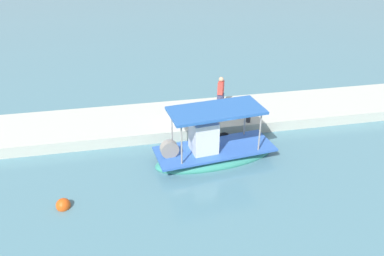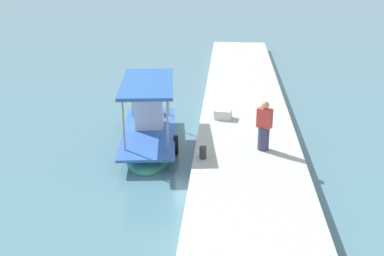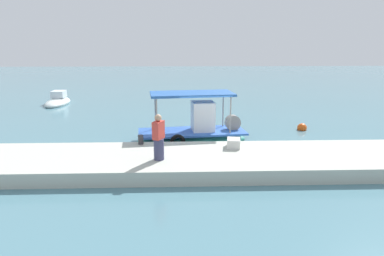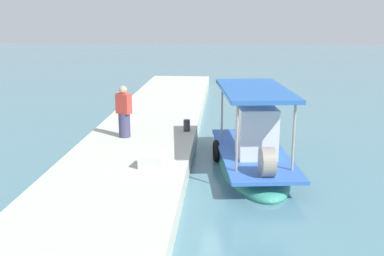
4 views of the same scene
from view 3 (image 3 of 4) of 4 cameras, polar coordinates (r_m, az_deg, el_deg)
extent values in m
plane|color=slate|center=(17.24, 2.26, -2.53)|extent=(120.00, 120.00, 0.00)
cube|color=#B8BCAD|center=(13.82, 3.35, -5.59)|extent=(36.00, 3.78, 0.56)
ellipsoid|color=teal|center=(17.46, -0.03, -2.09)|extent=(5.86, 2.65, 0.83)
cube|color=#3260B6|center=(17.33, -0.03, -0.62)|extent=(5.64, 2.62, 0.10)
cube|color=silver|center=(17.25, 1.84, 1.85)|extent=(1.22, 1.22, 1.59)
cylinder|color=gray|center=(18.21, 5.28, 3.03)|extent=(0.07, 0.07, 1.95)
cylinder|color=gray|center=(16.76, 6.52, 2.03)|extent=(0.07, 0.07, 1.95)
cylinder|color=gray|center=(17.70, -6.22, 2.68)|extent=(0.07, 0.07, 1.95)
cylinder|color=gray|center=(16.21, -5.98, 1.63)|extent=(0.07, 0.07, 1.95)
cube|color=#285CA9|center=(16.94, -0.03, 5.81)|extent=(4.32, 2.39, 0.12)
torus|color=black|center=(16.28, -2.44, -2.34)|extent=(0.76, 0.26, 0.74)
cylinder|color=gray|center=(17.68, 6.90, 0.91)|extent=(0.83, 0.44, 0.80)
cylinder|color=#3C3D5E|center=(13.07, -5.63, -3.58)|extent=(0.53, 0.53, 0.83)
cube|color=#D44137|center=(12.86, -5.71, -0.35)|extent=(0.48, 0.58, 0.69)
sphere|color=tan|center=(12.75, -5.76, 1.73)|extent=(0.27, 0.27, 0.27)
cylinder|color=#2D2D33|center=(15.20, -8.67, -1.95)|extent=(0.24, 0.24, 0.42)
cube|color=silver|center=(14.69, 7.05, -2.54)|extent=(0.66, 0.77, 0.38)
sphere|color=#DE4F14|center=(20.83, 18.11, 0.00)|extent=(0.55, 0.55, 0.55)
ellipsoid|color=silver|center=(30.40, -21.74, 4.00)|extent=(1.78, 4.03, 0.76)
cube|color=silver|center=(30.68, -21.63, 5.35)|extent=(1.04, 1.22, 0.57)
camera|label=1|loc=(31.61, 6.72, 22.29)|focal=34.97mm
camera|label=2|loc=(21.65, -54.45, 14.82)|focal=44.65mm
camera|label=4|loc=(21.23, 40.57, 10.21)|focal=42.41mm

